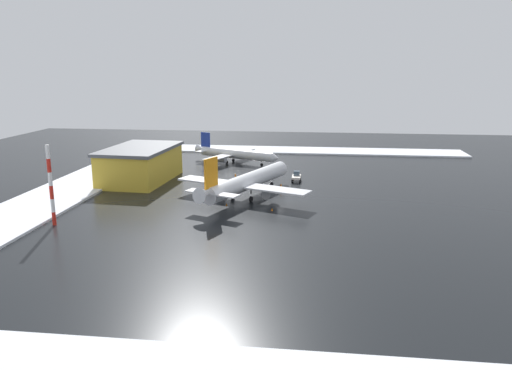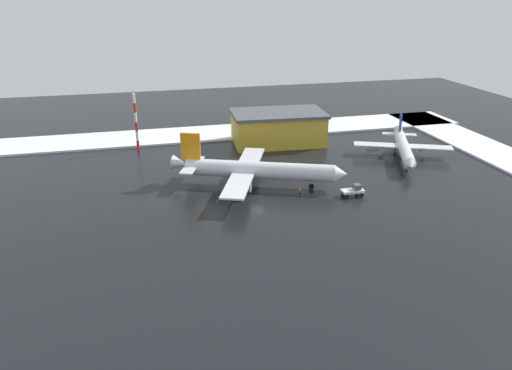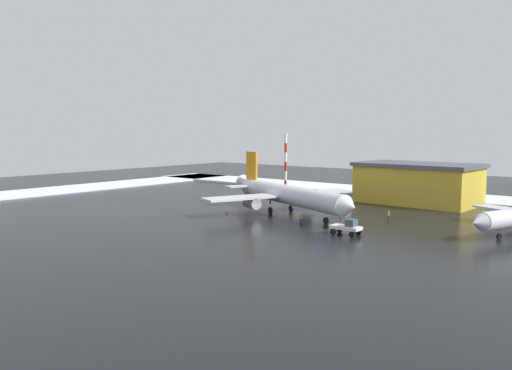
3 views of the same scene
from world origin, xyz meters
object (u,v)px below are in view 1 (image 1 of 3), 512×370
(pushback_tug, at_px, (296,176))
(traffic_cone_near_nose, at_px, (272,209))
(airplane_distant_tail, at_px, (247,182))
(ground_crew_mid_apron, at_px, (281,187))
(ground_crew_beside_wing, at_px, (231,184))
(ground_crew_near_tug, at_px, (235,176))
(traffic_cone_mid_line, at_px, (227,204))
(cargo_hangar, at_px, (141,164))
(antenna_mast, at_px, (51,186))
(airplane_parked_portside, at_px, (235,154))

(pushback_tug, height_order, traffic_cone_near_nose, pushback_tug)
(airplane_distant_tail, bearing_deg, ground_crew_mid_apron, -20.18)
(ground_crew_beside_wing, height_order, ground_crew_near_tug, same)
(ground_crew_beside_wing, height_order, traffic_cone_mid_line, ground_crew_beside_wing)
(ground_crew_mid_apron, relative_size, cargo_hangar, 0.07)
(pushback_tug, bearing_deg, ground_crew_near_tug, 92.45)
(traffic_cone_near_nose, bearing_deg, airplane_distant_tail, -145.63)
(ground_crew_mid_apron, relative_size, ground_crew_near_tug, 1.00)
(ground_crew_near_tug, distance_m, antenna_mast, 50.24)
(cargo_hangar, height_order, traffic_cone_mid_line, cargo_hangar)
(cargo_hangar, relative_size, traffic_cone_near_nose, 47.11)
(pushback_tug, xyz_separation_m, traffic_cone_near_nose, (27.90, -3.77, -1.01))
(airplane_parked_portside, relative_size, traffic_cone_near_nose, 51.04)
(pushback_tug, relative_size, ground_crew_mid_apron, 2.70)
(antenna_mast, xyz_separation_m, traffic_cone_near_nose, (-14.30, 39.29, -7.23))
(cargo_hangar, bearing_deg, ground_crew_beside_wing, 81.77)
(airplane_distant_tail, relative_size, pushback_tug, 7.89)
(airplane_distant_tail, height_order, cargo_hangar, airplane_distant_tail)
(ground_crew_beside_wing, xyz_separation_m, traffic_cone_near_nose, (18.14, 11.60, -0.70))
(ground_crew_mid_apron, distance_m, cargo_hangar, 37.12)
(airplane_parked_portside, relative_size, ground_crew_near_tug, 16.42)
(airplane_distant_tail, distance_m, antenna_mast, 40.70)
(airplane_parked_portside, distance_m, ground_crew_mid_apron, 36.82)
(antenna_mast, height_order, traffic_cone_near_nose, antenna_mast)
(ground_crew_beside_wing, relative_size, antenna_mast, 0.11)
(ground_crew_beside_wing, relative_size, traffic_cone_mid_line, 3.11)
(antenna_mast, bearing_deg, traffic_cone_near_nose, 110.00)
(ground_crew_beside_wing, height_order, traffic_cone_near_nose, ground_crew_beside_wing)
(airplane_distant_tail, bearing_deg, ground_crew_near_tug, 39.24)
(airplane_distant_tail, height_order, pushback_tug, airplane_distant_tail)
(airplane_parked_portside, xyz_separation_m, traffic_cone_mid_line, (47.56, 5.99, -2.63))
(ground_crew_near_tug, xyz_separation_m, traffic_cone_mid_line, (24.76, 2.15, -0.70))
(antenna_mast, distance_m, traffic_cone_near_nose, 42.43)
(cargo_hangar, relative_size, traffic_cone_mid_line, 47.11)
(ground_crew_mid_apron, xyz_separation_m, traffic_cone_near_nose, (17.31, -0.55, -0.70))
(airplane_parked_portside, bearing_deg, airplane_distant_tail, -53.75)
(pushback_tug, bearing_deg, airplane_parked_portside, 42.05)
(airplane_distant_tail, xyz_separation_m, airplane_parked_portside, (-40.67, -9.39, -0.84))
(pushback_tug, xyz_separation_m, ground_crew_near_tug, (0.50, -15.82, -0.31))
(airplane_parked_portside, xyz_separation_m, ground_crew_beside_wing, (32.05, 4.30, -1.93))
(ground_crew_mid_apron, distance_m, ground_crew_near_tug, 16.14)
(cargo_hangar, bearing_deg, airplane_parked_portside, 147.02)
(pushback_tug, xyz_separation_m, antenna_mast, (42.20, -43.06, 6.23))
(airplane_distant_tail, distance_m, ground_crew_mid_apron, 10.87)
(airplane_distant_tail, xyz_separation_m, cargo_hangar, (-13.74, -29.41, 0.70))
(pushback_tug, bearing_deg, traffic_cone_near_nose, 172.93)
(airplane_parked_portside, relative_size, pushback_tug, 6.07)
(airplane_distant_tail, distance_m, ground_crew_beside_wing, 10.39)
(traffic_cone_near_nose, bearing_deg, antenna_mast, -70.00)
(antenna_mast, relative_size, cargo_hangar, 0.58)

